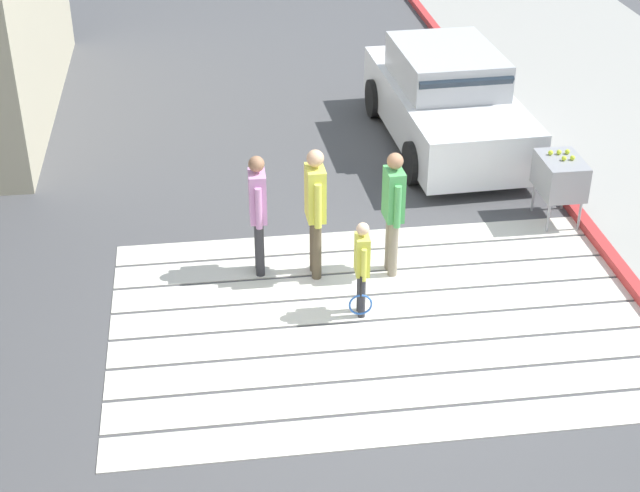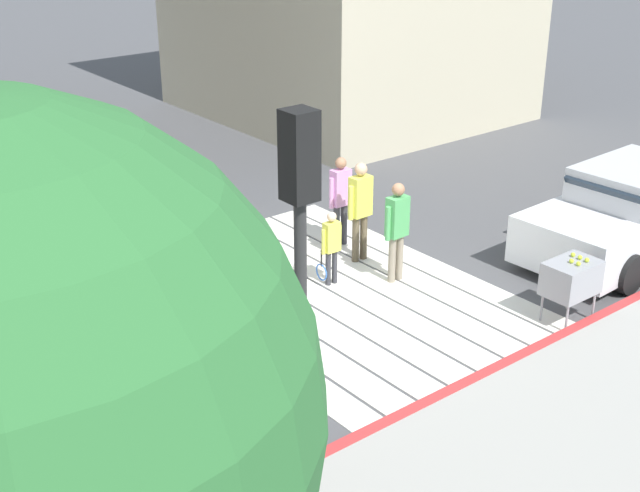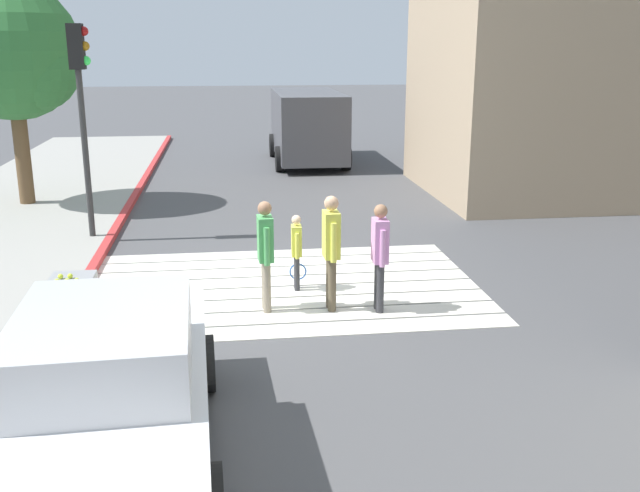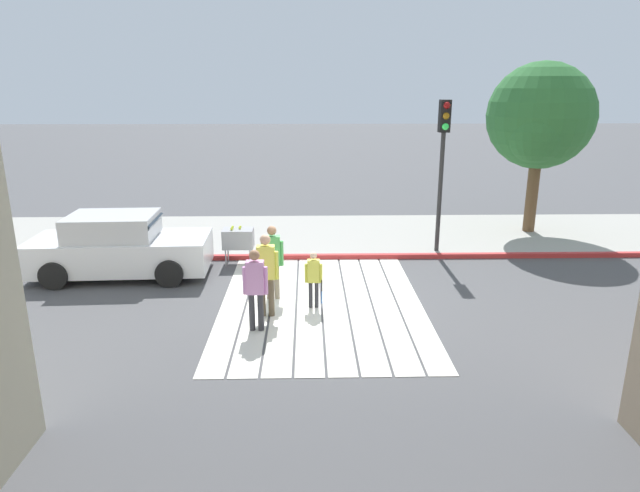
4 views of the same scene
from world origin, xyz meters
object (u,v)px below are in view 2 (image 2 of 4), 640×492
object	(u,v)px
pedestrian_adult_side	(341,195)
pedestrian_child_with_racket	(331,245)
car_parked_near_curb	(629,214)
tennis_ball_cart	(571,278)
street_tree	(8,415)
pedestrian_adult_lead	(397,225)
traffic_light_corner	(299,236)
pedestrian_adult_trailing	(360,205)

from	to	relation	value
pedestrian_adult_side	pedestrian_child_with_racket	size ratio (longest dim) A/B	1.31
car_parked_near_curb	pedestrian_child_with_racket	world-z (taller)	car_parked_near_curb
tennis_ball_cart	pedestrian_child_with_racket	bearing A→B (deg)	32.29
street_tree	pedestrian_child_with_racket	distance (m)	9.50
car_parked_near_curb	street_tree	bearing A→B (deg)	107.18
pedestrian_adult_lead	pedestrian_adult_side	size ratio (longest dim) A/B	1.03
street_tree	tennis_ball_cart	world-z (taller)	street_tree
pedestrian_adult_side	traffic_light_corner	bearing A→B (deg)	136.69
pedestrian_adult_lead	pedestrian_adult_trailing	bearing A→B (deg)	-4.05
traffic_light_corner	pedestrian_adult_lead	world-z (taller)	traffic_light_corner
street_tree	pedestrian_child_with_racket	bearing A→B (deg)	-49.78
traffic_light_corner	street_tree	xyz separation A→B (m)	(-2.03, 3.39, 0.59)
car_parked_near_curb	tennis_ball_cart	bearing A→B (deg)	107.71
traffic_light_corner	pedestrian_adult_trailing	distance (m)	6.48
tennis_ball_cart	pedestrian_adult_lead	size ratio (longest dim) A/B	0.61
tennis_ball_cart	pedestrian_adult_side	xyz separation A→B (m)	(4.24, 0.84, 0.26)
tennis_ball_cart	pedestrian_adult_lead	distance (m)	2.80
car_parked_near_curb	pedestrian_adult_side	bearing A→B (deg)	47.65
street_tree	pedestrian_child_with_racket	xyz separation A→B (m)	(5.83, -6.90, -2.93)
street_tree	pedestrian_adult_trailing	bearing A→B (deg)	-51.53
traffic_light_corner	pedestrian_adult_trailing	size ratio (longest dim) A/B	2.42
pedestrian_adult_side	pedestrian_child_with_racket	world-z (taller)	pedestrian_adult_side
traffic_light_corner	pedestrian_adult_lead	size ratio (longest dim) A/B	2.52
pedestrian_adult_lead	pedestrian_adult_trailing	distance (m)	0.97
traffic_light_corner	pedestrian_adult_trailing	bearing A→B (deg)	-46.73
street_tree	traffic_light_corner	bearing A→B (deg)	-59.02
pedestrian_adult_lead	traffic_light_corner	bearing A→B (deg)	126.40
pedestrian_adult_lead	pedestrian_adult_trailing	xyz separation A→B (m)	(0.97, -0.07, 0.04)
pedestrian_child_with_racket	pedestrian_adult_side	bearing A→B (deg)	-45.26
car_parked_near_curb	pedestrian_adult_side	xyz separation A→B (m)	(3.34, 3.66, 0.22)
pedestrian_adult_lead	pedestrian_adult_side	world-z (taller)	pedestrian_adult_lead
pedestrian_adult_lead	pedestrian_adult_trailing	world-z (taller)	pedestrian_adult_trailing
car_parked_near_curb	pedestrian_adult_trailing	world-z (taller)	pedestrian_adult_trailing
street_tree	pedestrian_child_with_racket	world-z (taller)	street_tree
pedestrian_adult_trailing	traffic_light_corner	bearing A→B (deg)	133.27
pedestrian_adult_trailing	pedestrian_adult_side	xyz separation A→B (m)	(0.70, -0.16, -0.07)
street_tree	pedestrian_adult_trailing	distance (m)	10.39
pedestrian_adult_trailing	pedestrian_adult_side	bearing A→B (deg)	-12.53
tennis_ball_cart	pedestrian_adult_side	world-z (taller)	pedestrian_adult_side
traffic_light_corner	tennis_ball_cart	world-z (taller)	traffic_light_corner
pedestrian_adult_trailing	pedestrian_child_with_racket	distance (m)	1.11
tennis_ball_cart	car_parked_near_curb	bearing A→B (deg)	-72.29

